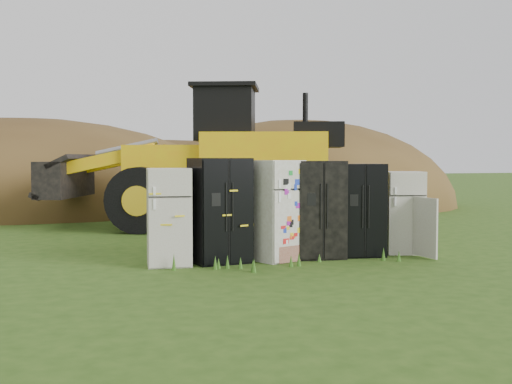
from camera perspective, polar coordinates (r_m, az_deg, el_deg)
ground at (r=12.29m, az=3.67°, el=-5.93°), size 120.00×120.00×0.00m
fridge_leftmost at (r=11.51m, az=-7.74°, el=-2.21°), size 0.84×0.82×1.73m
fridge_black_side at (r=11.74m, az=-3.23°, el=-1.64°), size 1.10×0.92×1.91m
fridge_sticker at (r=12.00m, az=1.77°, el=-1.64°), size 1.07×1.03×1.87m
fridge_dark_mid at (r=12.34m, az=5.51°, el=-1.55°), size 1.04×0.89×1.86m
fridge_black_right at (r=12.70m, az=9.16°, el=-1.58°), size 1.02×0.89×1.80m
fridge_open_door at (r=13.24m, az=12.94°, el=-1.78°), size 0.90×0.86×1.64m
wheel_loader at (r=17.58m, az=-5.90°, el=3.10°), size 8.66×5.90×3.88m
dirt_mound_right at (r=25.09m, az=3.88°, el=-1.36°), size 12.85×9.42×6.82m
dirt_mound_left at (r=25.81m, az=-19.85°, el=-1.42°), size 16.64×12.48×6.86m
dirt_mound_back at (r=29.37m, az=-7.82°, el=-0.75°), size 17.84×11.90×5.50m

